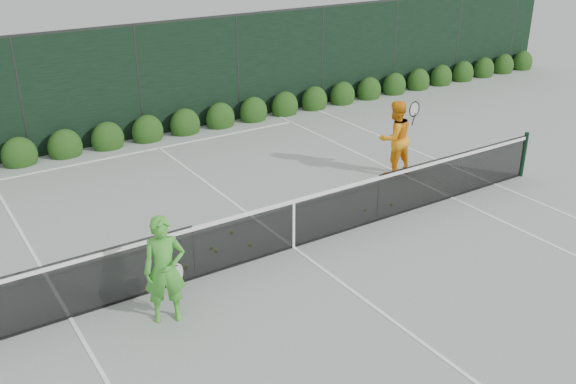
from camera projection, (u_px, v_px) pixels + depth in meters
ground at (293, 248)px, 11.89m from camera, size 80.00×80.00×0.00m
tennis_net at (292, 222)px, 11.66m from camera, size 12.90×0.10×1.07m
player_woman at (165, 270)px, 9.50m from camera, size 0.73×0.60×1.71m
player_man at (395, 138)px, 14.85m from camera, size 0.96×0.73×1.77m
court_lines at (293, 247)px, 11.89m from camera, size 11.03×23.83×0.01m
windscreen_fence at (398, 232)px, 9.20m from camera, size 32.00×21.07×3.06m
hedge_row at (148, 132)px, 17.28m from camera, size 31.66×0.65×0.94m
tennis_balls at (269, 235)px, 12.27m from camera, size 4.80×0.79×0.07m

